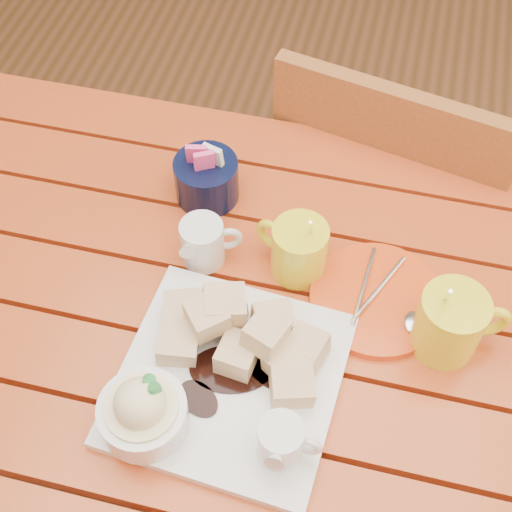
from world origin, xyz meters
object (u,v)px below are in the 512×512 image
(table, at_px, (240,351))
(orange_saucer, at_px, (378,299))
(dessert_plate, at_px, (213,378))
(coffee_mug_right, at_px, (451,323))
(chair_far, at_px, (386,203))
(coffee_mug_left, at_px, (298,249))

(table, bearing_deg, orange_saucer, 19.88)
(dessert_plate, relative_size, orange_saucer, 1.58)
(table, distance_m, coffee_mug_right, 0.33)
(table, xyz_separation_m, orange_saucer, (0.19, 0.07, 0.11))
(table, distance_m, chair_far, 0.54)
(table, height_order, coffee_mug_right, coffee_mug_right)
(orange_saucer, bearing_deg, dessert_plate, -135.51)
(coffee_mug_left, height_order, coffee_mug_right, coffee_mug_right)
(coffee_mug_right, distance_m, orange_saucer, 0.11)
(dessert_plate, relative_size, chair_far, 0.35)
(dessert_plate, relative_size, coffee_mug_left, 2.25)
(coffee_mug_left, distance_m, chair_far, 0.51)
(coffee_mug_left, xyz_separation_m, coffee_mug_right, (0.22, -0.07, 0.01))
(table, xyz_separation_m, dessert_plate, (-0.00, -0.12, 0.14))
(orange_saucer, relative_size, chair_far, 0.22)
(chair_far, bearing_deg, coffee_mug_left, 84.62)
(coffee_mug_right, bearing_deg, chair_far, 85.47)
(coffee_mug_left, height_order, chair_far, coffee_mug_left)
(coffee_mug_right, bearing_deg, coffee_mug_left, 144.38)
(table, xyz_separation_m, coffee_mug_left, (0.06, 0.10, 0.15))
(coffee_mug_left, distance_m, coffee_mug_right, 0.23)
(chair_far, bearing_deg, coffee_mug_right, 114.42)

